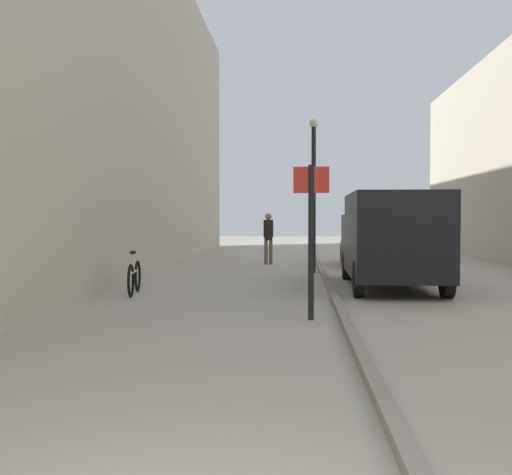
# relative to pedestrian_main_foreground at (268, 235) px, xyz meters

# --- Properties ---
(ground_plane) EXTENTS (80.00, 80.00, 0.00)m
(ground_plane) POSITION_rel_pedestrian_main_foreground_xyz_m (0.23, -7.51, -1.08)
(ground_plane) COLOR #A8A093
(building_facade_left) EXTENTS (3.48, 40.00, 11.05)m
(building_facade_left) POSITION_rel_pedestrian_main_foreground_xyz_m (-5.11, -7.51, 4.45)
(building_facade_left) COLOR #BCB29E
(building_facade_left) RESTS_ON ground_plane
(kerb_strip) EXTENTS (0.16, 40.00, 0.12)m
(kerb_strip) POSITION_rel_pedestrian_main_foreground_xyz_m (1.81, -7.51, -1.02)
(kerb_strip) COLOR gray
(kerb_strip) RESTS_ON ground_plane
(pedestrian_main_foreground) EXTENTS (0.35, 0.28, 1.87)m
(pedestrian_main_foreground) POSITION_rel_pedestrian_main_foreground_xyz_m (0.00, 0.00, 0.00)
(pedestrian_main_foreground) COLOR brown
(pedestrian_main_foreground) RESTS_ON ground_plane
(delivery_van) EXTENTS (2.15, 5.53, 2.28)m
(delivery_van) POSITION_rel_pedestrian_main_foreground_xyz_m (3.32, -7.21, 0.16)
(delivery_van) COLOR black
(delivery_van) RESTS_ON ground_plane
(parked_car) EXTENTS (1.85, 4.20, 1.45)m
(parked_car) POSITION_rel_pedestrian_main_foreground_xyz_m (3.63, -0.17, -0.37)
(parked_car) COLOR maroon
(parked_car) RESTS_ON ground_plane
(street_sign_post) EXTENTS (0.60, 0.10, 2.60)m
(street_sign_post) POSITION_rel_pedestrian_main_foreground_xyz_m (1.27, -12.05, 0.47)
(street_sign_post) COLOR black
(street_sign_post) RESTS_ON ground_plane
(lamp_post) EXTENTS (0.28, 0.28, 4.76)m
(lamp_post) POSITION_rel_pedestrian_main_foreground_xyz_m (1.55, -3.30, 1.65)
(lamp_post) COLOR black
(lamp_post) RESTS_ON ground_plane
(bicycle_leaning) EXTENTS (0.27, 1.76, 0.98)m
(bicycle_leaning) POSITION_rel_pedestrian_main_foreground_xyz_m (-2.59, -8.91, -0.70)
(bicycle_leaning) COLOR black
(bicycle_leaning) RESTS_ON ground_plane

